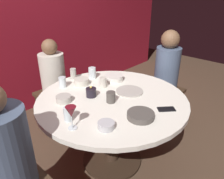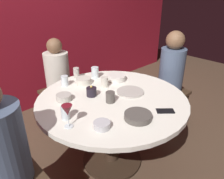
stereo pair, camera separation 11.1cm
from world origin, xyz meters
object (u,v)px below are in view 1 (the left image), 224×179
(seated_diner_left, at_px, (4,153))
(seated_diner_back, at_px, (53,75))
(wine_glass, at_px, (71,113))
(bowl_rice_portion, at_px, (114,78))
(cell_phone, at_px, (166,109))
(cup_near_candle, at_px, (73,74))
(bowl_serving_large, at_px, (106,125))
(cup_by_left_diner, at_px, (68,114))
(candle_holder, at_px, (91,92))
(seated_diner_right, at_px, (167,69))
(cup_far_edge, at_px, (111,97))
(bowl_salad_center, at_px, (81,82))
(bowl_small_white, at_px, (141,115))
(cup_center_front, at_px, (92,73))
(bowl_sauce_side, at_px, (64,99))
(cup_by_right_diner, at_px, (62,82))
(dinner_plate, at_px, (129,91))
(dining_table, at_px, (112,112))
(cup_beside_wine, at_px, (103,82))

(seated_diner_left, xyz_separation_m, seated_diner_back, (0.96, 0.94, -0.04))
(seated_diner_back, height_order, wine_glass, seated_diner_back)
(wine_glass, bearing_deg, bowl_rice_portion, 23.27)
(cell_phone, height_order, cup_near_candle, cup_near_candle)
(bowl_serving_large, xyz_separation_m, cup_by_left_diner, (-0.12, 0.27, 0.03))
(candle_holder, bearing_deg, bowl_serving_large, -120.51)
(seated_diner_right, distance_m, cup_far_edge, 1.04)
(candle_holder, relative_size, bowl_salad_center, 0.67)
(bowl_salad_center, distance_m, bowl_small_white, 0.81)
(seated_diner_right, bearing_deg, cup_center_front, -30.62)
(seated_diner_right, height_order, cup_center_front, seated_diner_right)
(seated_diner_left, height_order, cup_center_front, seated_diner_left)
(candle_holder, bearing_deg, bowl_small_white, -88.43)
(cell_phone, distance_m, cup_near_candle, 1.07)
(bowl_sauce_side, bearing_deg, cup_far_edge, -48.26)
(candle_holder, relative_size, cup_by_left_diner, 0.91)
(wine_glass, bearing_deg, bowl_sauce_side, 62.29)
(bowl_rice_portion, bearing_deg, cup_by_right_diner, 150.71)
(candle_holder, bearing_deg, bowl_rice_portion, 12.99)
(candle_holder, xyz_separation_m, wine_glass, (-0.42, -0.26, 0.09))
(dinner_plate, xyz_separation_m, bowl_small_white, (-0.29, -0.34, 0.02))
(seated_diner_right, bearing_deg, seated_diner_back, -44.05)
(bowl_serving_large, xyz_separation_m, bowl_salad_center, (0.36, 0.70, 0.01))
(cell_phone, xyz_separation_m, bowl_rice_portion, (0.16, 0.72, 0.03))
(bowl_salad_center, bearing_deg, dining_table, -89.69)
(bowl_small_white, bearing_deg, cup_center_front, 71.41)
(seated_diner_back, bearing_deg, wine_glass, -26.78)
(candle_holder, bearing_deg, cup_by_left_diner, -156.84)
(bowl_serving_large, relative_size, cup_beside_wine, 1.19)
(bowl_small_white, xyz_separation_m, cup_far_edge, (0.03, 0.33, 0.02))
(cup_beside_wine, bearing_deg, bowl_small_white, -108.57)
(wine_glass, xyz_separation_m, cup_by_right_diner, (0.37, 0.62, -0.08))
(cup_by_left_diner, bearing_deg, cup_far_edge, -5.61)
(seated_diner_left, xyz_separation_m, cup_far_edge, (0.89, -0.05, 0.05))
(dining_table, bearing_deg, seated_diner_back, 90.00)
(dinner_plate, distance_m, bowl_rice_portion, 0.31)
(cup_near_candle, height_order, cup_by_right_diner, cup_near_candle)
(cell_phone, distance_m, cup_far_edge, 0.47)
(cup_near_candle, xyz_separation_m, cup_by_left_diner, (-0.53, -0.61, -0.00))
(bowl_sauce_side, height_order, cup_by_right_diner, cup_by_right_diner)
(bowl_rice_portion, height_order, cup_center_front, cup_center_front)
(cup_by_right_diner, xyz_separation_m, cup_beside_wine, (0.27, -0.30, -0.00))
(dinner_plate, distance_m, cup_far_edge, 0.27)
(cup_near_candle, bearing_deg, cup_by_left_diner, -131.00)
(bowl_salad_center, relative_size, bowl_rice_portion, 0.79)
(seated_diner_back, bearing_deg, cup_by_left_diner, -27.26)
(seated_diner_back, height_order, cup_by_left_diner, seated_diner_back)
(seated_diner_left, bearing_deg, cup_by_left_diner, -0.97)
(cup_by_left_diner, xyz_separation_m, cup_center_front, (0.68, 0.47, 0.00))
(bowl_small_white, bearing_deg, dining_table, 75.96)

